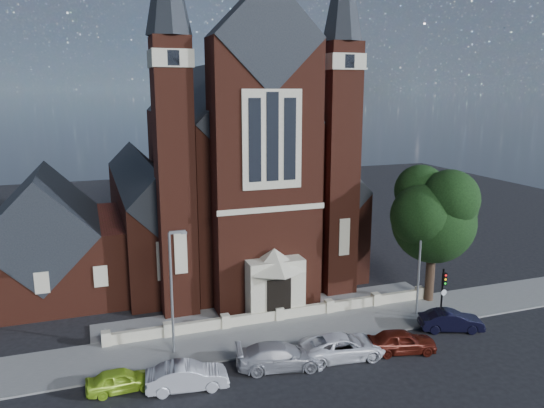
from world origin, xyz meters
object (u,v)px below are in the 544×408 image
(traffic_signal, at_px, (443,288))
(car_navy, at_px, (451,321))
(church, at_px, (221,176))
(car_dark_red, at_px, (401,341))
(street_tree, at_px, (437,217))
(street_lamp_left, at_px, (173,286))
(car_silver_a, at_px, (187,376))
(car_white_suv, at_px, (343,346))
(car_silver_b, at_px, (280,356))
(car_lime_van, at_px, (121,380))
(parish_hall, at_px, (46,246))
(street_lamp_right, at_px, (421,256))

(traffic_signal, bearing_deg, car_navy, -99.43)
(church, height_order, car_dark_red, church)
(street_tree, height_order, street_lamp_left, street_tree)
(car_silver_a, xyz_separation_m, car_white_suv, (9.85, 0.30, -0.00))
(car_white_suv, bearing_deg, car_dark_red, -93.38)
(church, bearing_deg, car_silver_a, -108.93)
(traffic_signal, xyz_separation_m, car_silver_b, (-13.22, -2.22, -1.81))
(car_lime_van, bearing_deg, car_dark_red, -95.98)
(car_lime_van, distance_m, car_silver_a, 3.68)
(traffic_signal, bearing_deg, parish_hall, 150.02)
(church, xyz_separation_m, traffic_signal, (11.00, -20.52, -5.60))
(street_tree, height_order, car_dark_red, street_tree)
(car_silver_b, bearing_deg, car_silver_a, 105.30)
(car_white_suv, bearing_deg, car_lime_van, 92.72)
(car_lime_van, distance_m, car_white_suv, 13.40)
(church, xyz_separation_m, car_lime_van, (-11.46, -22.09, -7.55))
(church, xyz_separation_m, street_lamp_right, (10.09, -18.94, -3.59))
(traffic_signal, bearing_deg, car_silver_a, -172.11)
(street_lamp_right, xyz_separation_m, car_silver_a, (-18.03, -4.20, -3.84))
(car_lime_van, bearing_deg, car_silver_a, -107.94)
(parish_hall, height_order, traffic_signal, parish_hall)
(church, bearing_deg, car_dark_red, -76.20)
(street_lamp_right, bearing_deg, car_dark_red, -133.73)
(parish_hall, relative_size, car_white_suv, 2.26)
(street_lamp_right, relative_size, car_lime_van, 2.16)
(car_navy, bearing_deg, street_lamp_right, 32.14)
(parish_hall, distance_m, traffic_signal, 31.20)
(parish_hall, distance_m, car_silver_b, 22.74)
(parish_hall, height_order, car_dark_red, parish_hall)
(street_lamp_right, bearing_deg, car_silver_b, -162.87)
(car_silver_a, relative_size, car_silver_b, 0.86)
(car_dark_red, distance_m, car_navy, 5.24)
(car_silver_a, distance_m, car_silver_b, 5.73)
(car_silver_b, height_order, car_navy, car_silver_b)
(parish_hall, xyz_separation_m, car_silver_b, (13.78, -17.79, -3.24))
(traffic_signal, bearing_deg, car_white_suv, -165.68)
(traffic_signal, distance_m, car_white_suv, 9.56)
(street_tree, distance_m, street_lamp_left, 20.71)
(street_lamp_right, height_order, car_dark_red, street_lamp_right)
(street_lamp_left, relative_size, car_silver_b, 1.52)
(church, height_order, street_lamp_left, church)
(street_tree, relative_size, car_dark_red, 2.44)
(street_lamp_right, relative_size, car_dark_red, 1.84)
(car_dark_red, bearing_deg, church, 27.11)
(parish_hall, height_order, car_silver_a, parish_hall)
(church, height_order, car_navy, church)
(church, distance_m, car_lime_van, 26.01)
(car_white_suv, height_order, car_dark_red, car_white_suv)
(car_silver_a, bearing_deg, car_dark_red, -84.74)
(street_tree, xyz_separation_m, car_silver_a, (-20.53, -5.91, -6.21))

